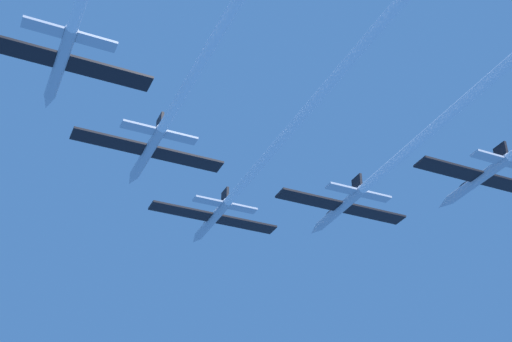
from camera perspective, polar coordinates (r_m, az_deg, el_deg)
The scene contains 3 objects.
jet_lead at distance 78.85m, azimuth 1.14°, elevation 1.48°, with size 16.97×58.73×2.81m.
jet_left_wing at distance 66.09m, azimuth -4.08°, elevation 9.18°, with size 16.97×59.74×2.81m.
jet_right_wing at distance 73.61m, azimuth 14.68°, elevation 3.98°, with size 16.97×65.09×2.81m.
Camera 1 is at (-28.47, -77.80, -42.06)m, focal length 50.20 mm.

